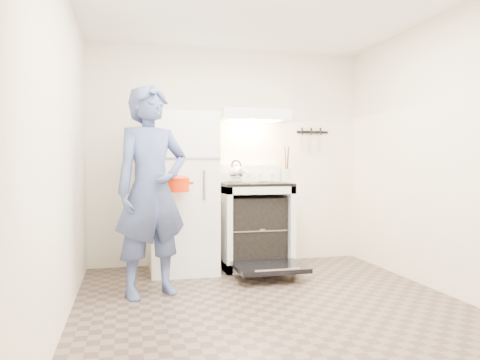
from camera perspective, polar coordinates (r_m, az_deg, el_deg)
The scene contains 15 objects.
floor at distance 3.94m, azimuth 4.25°, elevation -15.21°, with size 3.60×3.60×0.00m, color brown.
back_wall at distance 5.50m, azimuth -1.44°, elevation 2.89°, with size 3.20×0.02×2.50m, color beige.
refrigerator at distance 5.07m, azimuth -7.02°, elevation -1.57°, with size 0.70×0.70×1.70m, color silver.
stove_body at distance 5.29m, azimuth 1.76°, elevation -5.66°, with size 0.76×0.65×0.92m, color silver.
cooktop at distance 5.25m, azimuth 1.76°, elevation -0.51°, with size 0.76×0.65×0.03m, color black.
backsplash at distance 5.52m, azimuth 0.99°, elevation 0.81°, with size 0.76×0.07×0.20m, color silver.
oven_door at distance 4.78m, azimuth 3.66°, elevation -10.55°, with size 0.70×0.54×0.04m, color black.
oven_rack at distance 5.29m, azimuth 1.76°, elevation -5.87°, with size 0.60×0.52×0.01m, color slate.
range_hood at distance 5.34m, azimuth 1.56°, elevation 7.86°, with size 0.76×0.50×0.12m, color silver.
knife_strip at distance 5.81m, azimuth 8.82°, elevation 5.78°, with size 0.40×0.02×0.03m, color black.
pizza_stone at distance 5.22m, azimuth 2.25°, elevation -5.83°, with size 0.34×0.34×0.02m, color #88644B.
tea_kettle at distance 5.29m, azimuth -0.47°, elevation 1.05°, with size 0.21×0.17×0.25m, color silver, non-canonical shape.
utensil_jar at distance 5.16m, azimuth 5.74°, elevation 0.66°, with size 0.09×0.09×0.13m, color silver.
person at distance 4.17m, azimuth -10.74°, elevation -1.32°, with size 0.68×0.44×1.85m, color navy.
dutch_oven at distance 4.54m, azimuth -7.88°, elevation -0.65°, with size 0.34×0.27×0.22m, color red, non-canonical shape.
Camera 1 is at (-1.15, -3.58, 1.16)m, focal length 35.00 mm.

